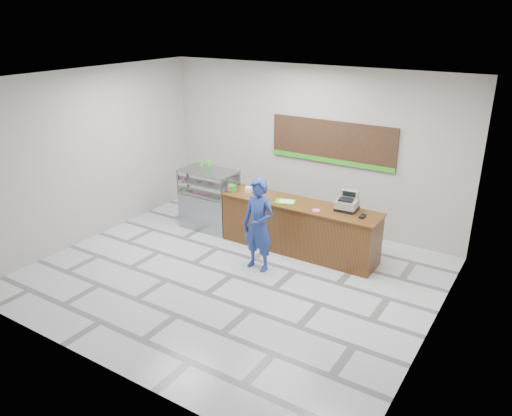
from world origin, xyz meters
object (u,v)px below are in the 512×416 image
Objects in this scene: serving_tray at (285,202)px; customer at (259,225)px; display_case at (209,199)px; cash_register at (347,203)px; sales_counter at (299,227)px.

serving_tray is 0.26× the size of customer.
serving_tray is at bearing -2.83° from display_case.
serving_tray is (-1.18, -0.27, -0.12)m from cash_register.
customer reaches higher than sales_counter.
serving_tray reaches higher than sales_counter.
cash_register reaches higher than sales_counter.
display_case is (-2.22, -0.00, 0.16)m from sales_counter.
sales_counter is 1.85× the size of customer.
customer reaches higher than serving_tray.
display_case is at bearing -179.99° from sales_counter.
customer is (-0.29, -1.03, 0.36)m from sales_counter.
cash_register is (0.92, 0.17, 0.65)m from sales_counter.
sales_counter is 2.23m from display_case.
cash_register reaches higher than display_case.
customer is (-1.21, -1.21, -0.28)m from cash_register.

